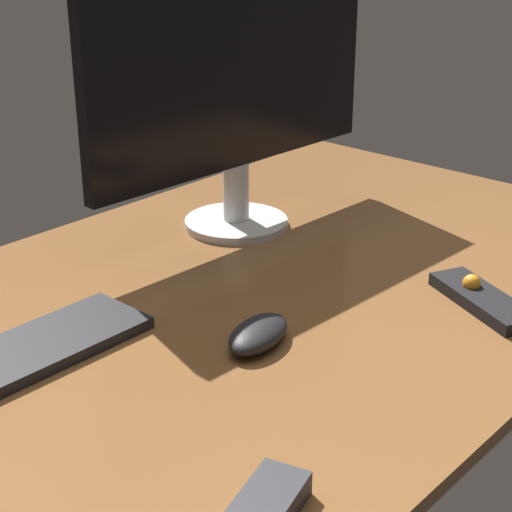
% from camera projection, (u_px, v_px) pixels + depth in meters
% --- Properties ---
extents(desk, '(1.40, 0.84, 0.02)m').
position_uv_depth(desk, '(254.00, 299.00, 1.22)').
color(desk, brown).
rests_on(desk, ground).
extents(monitor, '(0.59, 0.18, 0.41)m').
position_uv_depth(monitor, '(235.00, 94.00, 1.36)').
color(monitor, silver).
rests_on(monitor, desk).
extents(computer_mouse, '(0.12, 0.08, 0.03)m').
position_uv_depth(computer_mouse, '(258.00, 334.00, 1.07)').
color(computer_mouse, black).
rests_on(computer_mouse, desk).
extents(media_remote, '(0.13, 0.19, 0.04)m').
position_uv_depth(media_remote, '(482.00, 299.00, 1.18)').
color(media_remote, black).
rests_on(media_remote, desk).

